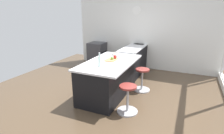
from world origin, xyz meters
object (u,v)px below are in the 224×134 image
stool_by_window (142,80)px  water_bottle (100,61)px  oven_range (97,54)px  apple_red (115,57)px  apple_green (112,58)px  kitchen_island (108,78)px  fruit_bowl (115,54)px  stool_middle (128,100)px  cutting_board (111,60)px

stool_by_window → water_bottle: 1.45m
oven_range → apple_red: (2.01, 1.59, 0.51)m
apple_green → apple_red: 0.12m
apple_green → water_bottle: 0.57m
kitchen_island → apple_red: bearing=162.1°
apple_green → fruit_bowl: apple_green is taller
stool_by_window → apple_green: size_ratio=8.54×
kitchen_island → apple_red: (-0.24, 0.08, 0.50)m
stool_by_window → fruit_bowl: fruit_bowl is taller
kitchen_island → stool_by_window: bearing=129.8°
stool_by_window → kitchen_island: bearing=-50.2°
stool_middle → cutting_board: 1.16m
kitchen_island → apple_red: apple_red is taller
cutting_board → apple_red: (-0.11, 0.05, 0.05)m
kitchen_island → stool_by_window: size_ratio=3.11×
oven_range → stool_by_window: 2.77m
stool_middle → cutting_board: bearing=-136.3°
apple_green → apple_red: bearing=164.7°
stool_by_window → cutting_board: 1.02m
stool_by_window → apple_red: bearing=-61.0°
apple_red → kitchen_island: bearing=-17.9°
stool_by_window → oven_range: bearing=-126.8°
stool_middle → apple_red: 1.23m
kitchen_island → apple_green: size_ratio=26.55×
stool_by_window → fruit_bowl: 1.02m
apple_red → water_bottle: size_ratio=0.27×
fruit_bowl → stool_by_window: bearing=86.0°
fruit_bowl → cutting_board: bearing=11.4°
stool_middle → cutting_board: cutting_board is taller
oven_range → kitchen_island: 2.71m
apple_red → water_bottle: bearing=-6.8°
stool_by_window → water_bottle: size_ratio=1.92×
stool_by_window → stool_middle: size_ratio=1.00×
fruit_bowl → water_bottle: bearing=4.0°
cutting_board → water_bottle: size_ratio=1.15×
oven_range → stool_middle: size_ratio=1.44×
apple_red → fruit_bowl: 0.43m
cutting_board → water_bottle: water_bottle is taller
apple_red → fruit_bowl: apple_red is taller
oven_range → water_bottle: 3.14m
kitchen_island → stool_by_window: (-0.59, 0.71, -0.16)m
stool_by_window → apple_green: 1.04m
cutting_board → water_bottle: (0.57, -0.03, 0.11)m
oven_range → fruit_bowl: fruit_bowl is taller
oven_range → water_bottle: (2.69, 1.51, 0.57)m
fruit_bowl → kitchen_island: bearing=7.2°
cutting_board → apple_green: bearing=73.9°
oven_range → cutting_board: bearing=35.9°
apple_green → cutting_board: bearing=-106.1°
stool_middle → stool_by_window: bearing=180.0°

